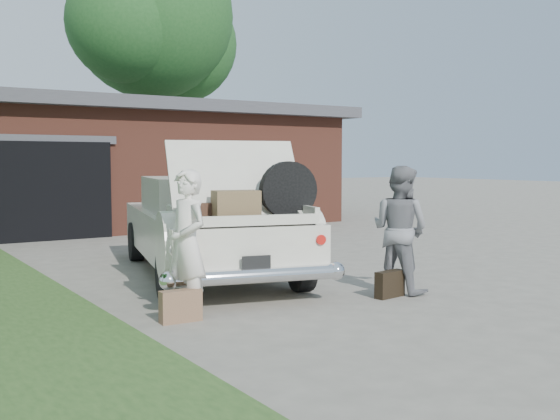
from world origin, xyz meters
TOP-DOWN VIEW (x-y plane):
  - ground at (0.00, 0.00)m, footprint 90.00×90.00m
  - house at (0.98, 11.47)m, footprint 12.80×7.80m
  - tree_right at (5.28, 17.74)m, footprint 7.39×6.43m
  - sedan at (-0.30, 2.18)m, footprint 3.31×5.67m
  - woman_left at (-1.79, -0.21)m, footprint 0.48×0.66m
  - woman_right at (1.22, -0.48)m, footprint 0.85×0.97m
  - suitcase_left at (-1.95, -0.37)m, footprint 0.47×0.17m
  - suitcase_right at (0.88, -0.66)m, footprint 0.46×0.20m

SIDE VIEW (x-z plane):
  - ground at x=0.00m, z-range 0.00..0.00m
  - suitcase_right at x=0.88m, z-range 0.00..0.35m
  - suitcase_left at x=-1.95m, z-range 0.00..0.36m
  - sedan at x=-0.30m, z-range -0.24..1.81m
  - woman_left at x=-1.79m, z-range 0.00..1.68m
  - woman_right at x=1.22m, z-range 0.00..1.71m
  - house at x=0.98m, z-range 0.02..3.32m
  - tree_right at x=5.28m, z-range 1.79..12.42m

